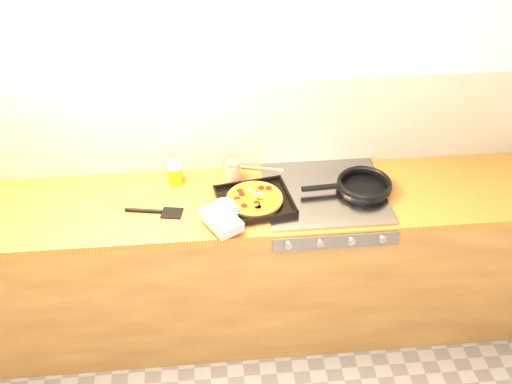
{
  "coord_description": "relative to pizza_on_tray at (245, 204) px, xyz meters",
  "views": [
    {
      "loc": [
        -0.12,
        -1.28,
        2.73
      ],
      "look_at": [
        0.1,
        1.08,
        0.95
      ],
      "focal_mm": 42.0,
      "sensor_mm": 36.0,
      "label": 1
    }
  ],
  "objects": [
    {
      "name": "frying_pan",
      "position": [
        0.61,
        0.1,
        -0.0
      ],
      "size": [
        0.47,
        0.29,
        0.05
      ],
      "color": "black",
      "rests_on": "stovetop"
    },
    {
      "name": "stovetop",
      "position": [
        0.41,
        0.1,
        -0.04
      ],
      "size": [
        0.6,
        0.56,
        0.02
      ],
      "primitive_type": "cube",
      "color": "gray",
      "rests_on": "counter_run"
    },
    {
      "name": "room_shell",
      "position": [
        -0.04,
        0.39,
        0.21
      ],
      "size": [
        3.2,
        3.2,
        3.2
      ],
      "color": "white",
      "rests_on": "ground"
    },
    {
      "name": "pizza_on_tray",
      "position": [
        0.0,
        0.0,
        0.0
      ],
      "size": [
        0.48,
        0.47,
        0.06
      ],
      "color": "black",
      "rests_on": "stovetop"
    },
    {
      "name": "counter_run",
      "position": [
        -0.04,
        0.1,
        -0.49
      ],
      "size": [
        3.2,
        0.62,
        0.9
      ],
      "color": "olive",
      "rests_on": "ground"
    },
    {
      "name": "juice_glass",
      "position": [
        -0.34,
        0.27,
        0.03
      ],
      "size": [
        0.1,
        0.1,
        0.13
      ],
      "color": "orange",
      "rests_on": "counter_run"
    },
    {
      "name": "tomato_can",
      "position": [
        -0.04,
        0.26,
        0.02
      ],
      "size": [
        0.1,
        0.1,
        0.12
      ],
      "color": "#A41D0D",
      "rests_on": "counter_run"
    },
    {
      "name": "wooden_spoon",
      "position": [
        0.12,
        0.34,
        -0.03
      ],
      "size": [
        0.3,
        0.11,
        0.02
      ],
      "color": "#9B6741",
      "rests_on": "counter_run"
    },
    {
      "name": "black_spatula",
      "position": [
        -0.44,
        0.02,
        -0.03
      ],
      "size": [
        0.29,
        0.1,
        0.02
      ],
      "color": "black",
      "rests_on": "counter_run"
    }
  ]
}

